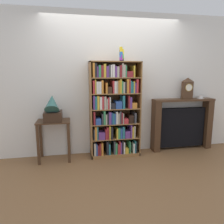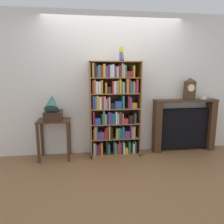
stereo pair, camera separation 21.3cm
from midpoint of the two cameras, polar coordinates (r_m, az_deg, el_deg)
The scene contains 9 objects.
ground_plane at distance 4.04m, azimuth 2.39°, elevation -11.80°, with size 8.20×6.40×0.02m, color brown.
wall_back at distance 4.03m, azimuth 3.95°, elevation 7.35°, with size 5.20×0.08×2.60m, color silver.
bookshelf at distance 3.83m, azimuth 1.99°, elevation 0.23°, with size 0.90×0.35×1.72m.
cup_stack at distance 3.78m, azimuth 4.28°, elevation 15.41°, with size 0.08×0.08×0.26m.
side_table_left at distance 3.86m, azimuth -13.79°, elevation -4.88°, with size 0.56×0.41×0.71m.
gramophone at distance 3.73m, azimuth -14.12°, elevation 0.78°, with size 0.29×0.45×0.51m.
fireplace_mantel at distance 4.44m, azimuth 20.04°, elevation -3.41°, with size 1.23×0.24×1.02m.
mantel_clock at distance 4.34m, azimuth 21.55°, elevation 5.87°, with size 0.20×0.12×0.41m.
teacup_with_saucer at distance 4.51m, azimuth 24.72°, elevation 3.50°, with size 0.14×0.13×0.06m.
Camera 2 is at (-0.56, -3.69, 1.53)m, focal length 33.96 mm.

